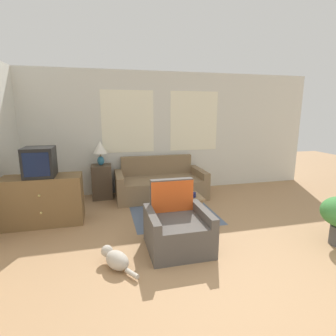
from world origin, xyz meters
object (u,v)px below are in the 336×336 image
object	(u,v)px
cat_black	(116,259)
cup_yellow	(190,192)
table_lamp	(100,149)
laptop	(172,193)
coffee_table	(177,200)
cup_white	(157,193)
cup_navy	(193,195)
television	(40,162)
armchair	(177,228)
couch	(160,185)

from	to	relation	value
cat_black	cup_yellow	bearing A→B (deg)	-80.86
table_lamp	laptop	distance (m)	1.87
coffee_table	cup_yellow	world-z (taller)	cup_yellow
table_lamp	cup_white	world-z (taller)	table_lamp
cup_white	cup_navy	bearing A→B (deg)	-21.19
television	cat_black	bearing A→B (deg)	-55.72
cup_navy	cup_yellow	size ratio (longest dim) A/B	0.92
armchair	cup_navy	distance (m)	0.94
armchair	television	world-z (taller)	television
armchair	cup_navy	world-z (taller)	armchair
coffee_table	cup_navy	world-z (taller)	cup_navy
couch	coffee_table	bearing A→B (deg)	-89.20
cup_yellow	cup_white	bearing A→B (deg)	170.01
coffee_table	cup_navy	xyz separation A→B (m)	(0.25, -0.09, 0.09)
couch	cat_black	size ratio (longest dim) A/B	3.41
couch	cat_black	world-z (taller)	couch
couch	cat_black	distance (m)	2.66
armchair	laptop	world-z (taller)	armchair
table_lamp	cup_yellow	xyz separation A→B (m)	(1.44, -1.41, -0.58)
armchair	cat_black	bearing A→B (deg)	-159.46
cup_yellow	cat_black	xyz separation A→B (m)	(-1.30, -1.21, -0.33)
television	cup_white	distance (m)	1.89
coffee_table	cup_white	xyz separation A→B (m)	(-0.31, 0.13, 0.10)
television	cup_white	xyz separation A→B (m)	(1.79, -0.22, -0.57)
armchair	cup_yellow	xyz separation A→B (m)	(0.48, 0.90, 0.18)
armchair	table_lamp	distance (m)	2.62
coffee_table	cat_black	world-z (taller)	coffee_table
couch	cup_yellow	distance (m)	1.28
cup_yellow	cat_black	world-z (taller)	cup_yellow
armchair	television	size ratio (longest dim) A/B	1.88
couch	cup_yellow	size ratio (longest dim) A/B	20.10
cat_black	armchair	bearing A→B (deg)	-103.23
cup_navy	laptop	bearing A→B (deg)	155.94
laptop	cup_yellow	distance (m)	0.31
armchair	cup_white	world-z (taller)	armchair
laptop	cup_navy	bearing A→B (deg)	-24.06
armchair	cup_white	size ratio (longest dim) A/B	9.72
table_lamp	cat_black	size ratio (longest dim) A/B	0.91
television	coffee_table	xyz separation A→B (m)	(2.10, -0.34, -0.67)
cup_white	couch	bearing A→B (deg)	75.51
cup_yellow	cup_white	xyz separation A→B (m)	(-0.54, 0.10, -0.00)
cat_black	television	bearing A→B (deg)	0.51
coffee_table	cat_black	size ratio (longest dim) A/B	1.49
table_lamp	cup_yellow	distance (m)	2.10
armchair	table_lamp	size ratio (longest dim) A/B	1.75
television	laptop	world-z (taller)	television
armchair	laptop	bearing A→B (deg)	79.39
couch	cup_navy	xyz separation A→B (m)	(0.26, -1.36, 0.19)
television	cup_navy	size ratio (longest dim) A/B	5.41
armchair	coffee_table	distance (m)	0.91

